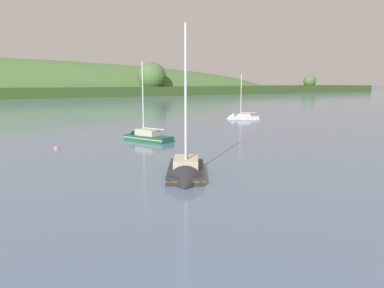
% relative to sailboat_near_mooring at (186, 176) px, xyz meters
% --- Properties ---
extents(sailboat_near_mooring, '(6.37, 8.14, 12.90)m').
position_rel_sailboat_near_mooring_xyz_m(sailboat_near_mooring, '(0.00, 0.00, 0.00)').
color(sailboat_near_mooring, '#232328').
rests_on(sailboat_near_mooring, ground).
extents(sailboat_midwater_white, '(4.87, 7.66, 10.89)m').
position_rel_sailboat_near_mooring_xyz_m(sailboat_midwater_white, '(5.04, 19.66, 0.01)').
color(sailboat_midwater_white, '#0F564C').
rests_on(sailboat_midwater_white, ground).
extents(sailboat_outer_reach, '(6.75, 5.30, 9.97)m').
position_rel_sailboat_near_mooring_xyz_m(sailboat_outer_reach, '(33.23, 36.59, -0.07)').
color(sailboat_outer_reach, white).
rests_on(sailboat_outer_reach, ground).
extents(mooring_buoy_foreground, '(0.62, 0.62, 0.70)m').
position_rel_sailboat_near_mooring_xyz_m(mooring_buoy_foreground, '(-5.86, 18.66, -0.20)').
color(mooring_buoy_foreground, '#E06675').
rests_on(mooring_buoy_foreground, ground).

